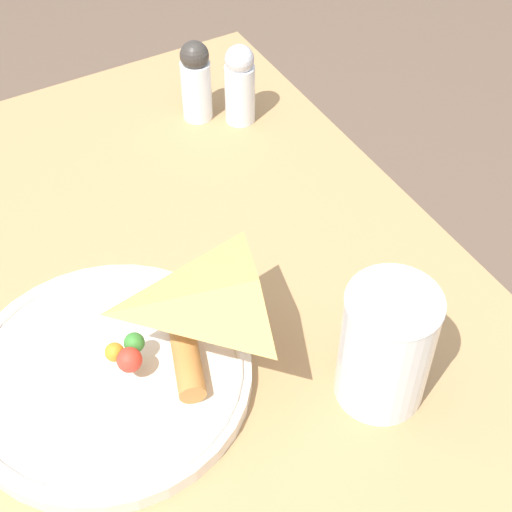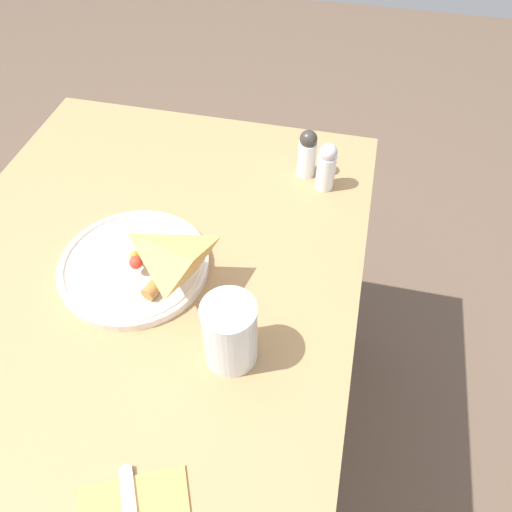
# 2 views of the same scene
# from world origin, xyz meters

# --- Properties ---
(ground_plane) EXTENTS (6.00, 6.00, 0.00)m
(ground_plane) POSITION_xyz_m (0.00, 0.00, 0.00)
(ground_plane) COLOR brown
(dining_table) EXTENTS (1.05, 0.76, 0.72)m
(dining_table) POSITION_xyz_m (0.00, 0.00, 0.61)
(dining_table) COLOR #A87F51
(dining_table) RESTS_ON ground_plane
(plate_pizza) EXTENTS (0.26, 0.26, 0.05)m
(plate_pizza) POSITION_xyz_m (0.05, 0.01, 0.74)
(plate_pizza) COLOR silver
(plate_pizza) RESTS_ON dining_table
(milk_glass) EXTENTS (0.08, 0.08, 0.12)m
(milk_glass) POSITION_xyz_m (-0.07, -0.20, 0.78)
(milk_glass) COLOR white
(milk_glass) RESTS_ON dining_table
(salt_shaker) EXTENTS (0.04, 0.04, 0.10)m
(salt_shaker) POSITION_xyz_m (0.34, -0.28, 0.78)
(salt_shaker) COLOR white
(salt_shaker) RESTS_ON dining_table
(pepper_shaker) EXTENTS (0.04, 0.04, 0.10)m
(pepper_shaker) POSITION_xyz_m (0.37, -0.24, 0.78)
(pepper_shaker) COLOR white
(pepper_shaker) RESTS_ON dining_table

